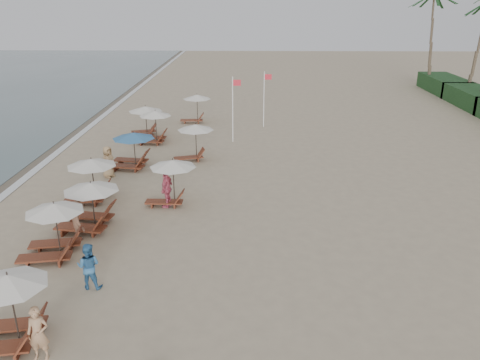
{
  "coord_description": "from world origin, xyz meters",
  "views": [
    {
      "loc": [
        1.26,
        -15.24,
        9.37
      ],
      "look_at": [
        0.83,
        6.26,
        1.3
      ],
      "focal_mm": 36.25,
      "sensor_mm": 36.0,
      "label": 1
    }
  ],
  "objects_px": {
    "lounger_station_6": "(144,119)",
    "lounger_station_2": "(87,206)",
    "lounger_station_3": "(89,179)",
    "inland_station_0": "(170,176)",
    "lounger_station_1": "(51,231)",
    "lounger_station_4": "(130,150)",
    "lounger_station_0": "(6,310)",
    "beachgoer_near": "(38,334)",
    "beachgoer_far_a": "(167,188)",
    "beachgoer_mid_b": "(78,221)",
    "beachgoer_far_b": "(108,162)",
    "inland_station_1": "(193,137)",
    "inland_station_2": "(195,104)",
    "lounger_station_5": "(153,126)",
    "beachgoer_mid_a": "(89,266)",
    "flag_pole_near": "(233,106)"
  },
  "relations": [
    {
      "from": "inland_station_2",
      "to": "lounger_station_2",
      "type": "bearing_deg",
      "value": -97.76
    },
    {
      "from": "beachgoer_mid_a",
      "to": "beachgoer_far_b",
      "type": "xyz_separation_m",
      "value": [
        -2.39,
        11.04,
        0.06
      ]
    },
    {
      "from": "beachgoer_mid_b",
      "to": "beachgoer_far_a",
      "type": "height_order",
      "value": "beachgoer_far_a"
    },
    {
      "from": "inland_station_2",
      "to": "lounger_station_4",
      "type": "bearing_deg",
      "value": -103.05
    },
    {
      "from": "beachgoer_far_a",
      "to": "flag_pole_near",
      "type": "distance_m",
      "value": 11.77
    },
    {
      "from": "beachgoer_mid_a",
      "to": "lounger_station_0",
      "type": "bearing_deg",
      "value": 66.75
    },
    {
      "from": "beachgoer_mid_b",
      "to": "lounger_station_3",
      "type": "bearing_deg",
      "value": -26.76
    },
    {
      "from": "beachgoer_far_b",
      "to": "lounger_station_1",
      "type": "bearing_deg",
      "value": -149.67
    },
    {
      "from": "lounger_station_2",
      "to": "beachgoer_mid_a",
      "type": "bearing_deg",
      "value": -71.83
    },
    {
      "from": "lounger_station_4",
      "to": "lounger_station_6",
      "type": "height_order",
      "value": "lounger_station_6"
    },
    {
      "from": "inland_station_0",
      "to": "beachgoer_near",
      "type": "distance_m",
      "value": 10.96
    },
    {
      "from": "flag_pole_near",
      "to": "beachgoer_far_b",
      "type": "bearing_deg",
      "value": -132.74
    },
    {
      "from": "lounger_station_4",
      "to": "inland_station_1",
      "type": "height_order",
      "value": "inland_station_1"
    },
    {
      "from": "inland_station_1",
      "to": "inland_station_2",
      "type": "distance_m",
      "value": 9.74
    },
    {
      "from": "lounger_station_5",
      "to": "inland_station_2",
      "type": "xyz_separation_m",
      "value": [
        2.27,
        5.89,
        0.31
      ]
    },
    {
      "from": "lounger_station_0",
      "to": "lounger_station_3",
      "type": "relative_size",
      "value": 0.95
    },
    {
      "from": "lounger_station_1",
      "to": "lounger_station_6",
      "type": "bearing_deg",
      "value": 90.26
    },
    {
      "from": "beachgoer_mid_b",
      "to": "flag_pole_near",
      "type": "relative_size",
      "value": 0.38
    },
    {
      "from": "beachgoer_far_b",
      "to": "inland_station_1",
      "type": "bearing_deg",
      "value": -26.24
    },
    {
      "from": "lounger_station_6",
      "to": "lounger_station_2",
      "type": "bearing_deg",
      "value": -87.59
    },
    {
      "from": "lounger_station_0",
      "to": "beachgoer_near",
      "type": "bearing_deg",
      "value": -28.2
    },
    {
      "from": "inland_station_1",
      "to": "flag_pole_near",
      "type": "relative_size",
      "value": 0.57
    },
    {
      "from": "lounger_station_5",
      "to": "beachgoer_near",
      "type": "height_order",
      "value": "lounger_station_5"
    },
    {
      "from": "lounger_station_1",
      "to": "beachgoer_far_b",
      "type": "bearing_deg",
      "value": 91.97
    },
    {
      "from": "beachgoer_far_a",
      "to": "lounger_station_3",
      "type": "bearing_deg",
      "value": -86.96
    },
    {
      "from": "lounger_station_3",
      "to": "inland_station_0",
      "type": "height_order",
      "value": "inland_station_0"
    },
    {
      "from": "inland_station_1",
      "to": "inland_station_0",
      "type": "bearing_deg",
      "value": -92.89
    },
    {
      "from": "beachgoer_mid_a",
      "to": "lounger_station_5",
      "type": "bearing_deg",
      "value": -84.48
    },
    {
      "from": "beachgoer_mid_a",
      "to": "beachgoer_far_a",
      "type": "relative_size",
      "value": 0.88
    },
    {
      "from": "lounger_station_2",
      "to": "beachgoer_far_a",
      "type": "distance_m",
      "value": 3.85
    },
    {
      "from": "lounger_station_1",
      "to": "beachgoer_far_b",
      "type": "height_order",
      "value": "lounger_station_1"
    },
    {
      "from": "beachgoer_mid_b",
      "to": "lounger_station_4",
      "type": "bearing_deg",
      "value": -38.12
    },
    {
      "from": "lounger_station_5",
      "to": "flag_pole_near",
      "type": "height_order",
      "value": "flag_pole_near"
    },
    {
      "from": "inland_station_2",
      "to": "beachgoer_far_a",
      "type": "relative_size",
      "value": 1.34
    },
    {
      "from": "inland_station_0",
      "to": "beachgoer_mid_b",
      "type": "xyz_separation_m",
      "value": [
        -3.23,
        -3.7,
        -0.61
      ]
    },
    {
      "from": "lounger_station_0",
      "to": "beachgoer_near",
      "type": "xyz_separation_m",
      "value": [
        1.1,
        -0.59,
        -0.34
      ]
    },
    {
      "from": "beachgoer_near",
      "to": "inland_station_2",
      "type": "bearing_deg",
      "value": 83.89
    },
    {
      "from": "lounger_station_0",
      "to": "beachgoer_far_a",
      "type": "height_order",
      "value": "lounger_station_0"
    },
    {
      "from": "lounger_station_3",
      "to": "lounger_station_5",
      "type": "xyz_separation_m",
      "value": [
        1.18,
        10.33,
        -0.0
      ]
    },
    {
      "from": "beachgoer_near",
      "to": "lounger_station_1",
      "type": "bearing_deg",
      "value": 104.45
    },
    {
      "from": "beachgoer_far_b",
      "to": "lounger_station_6",
      "type": "bearing_deg",
      "value": 26.85
    },
    {
      "from": "lounger_station_4",
      "to": "beachgoer_far_b",
      "type": "distance_m",
      "value": 1.87
    },
    {
      "from": "beachgoer_far_b",
      "to": "flag_pole_near",
      "type": "relative_size",
      "value": 0.4
    },
    {
      "from": "lounger_station_3",
      "to": "inland_station_0",
      "type": "distance_m",
      "value": 4.05
    },
    {
      "from": "lounger_station_1",
      "to": "flag_pole_near",
      "type": "height_order",
      "value": "flag_pole_near"
    },
    {
      "from": "lounger_station_2",
      "to": "lounger_station_4",
      "type": "height_order",
      "value": "lounger_station_4"
    },
    {
      "from": "lounger_station_0",
      "to": "inland_station_2",
      "type": "xyz_separation_m",
      "value": [
        2.47,
        26.81,
        0.3
      ]
    },
    {
      "from": "beachgoer_far_a",
      "to": "lounger_station_1",
      "type": "bearing_deg",
      "value": -24.01
    },
    {
      "from": "inland_station_2",
      "to": "beachgoer_mid_b",
      "type": "bearing_deg",
      "value": -97.45
    },
    {
      "from": "inland_station_0",
      "to": "beachgoer_mid_b",
      "type": "bearing_deg",
      "value": -131.11
    }
  ]
}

